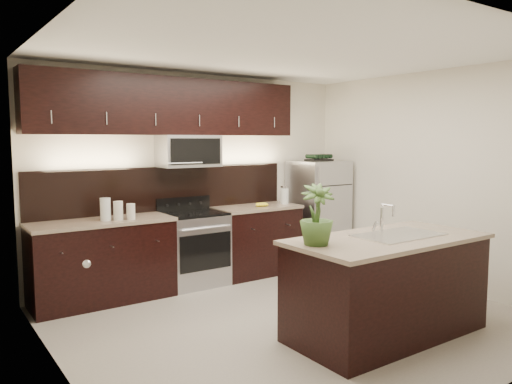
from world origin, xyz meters
TOP-DOWN VIEW (x-y plane):
  - ground at (0.00, 0.00)m, footprint 4.50×4.50m
  - room_walls at (-0.11, -0.04)m, footprint 4.52×4.02m
  - counter_run at (-0.46, 1.69)m, footprint 3.51×0.65m
  - upper_fixtures at (-0.43, 1.84)m, footprint 3.49×0.40m
  - island at (0.48, -0.81)m, footprint 1.96×0.96m
  - sink_faucet at (0.63, -0.80)m, footprint 0.84×0.50m
  - refrigerator at (1.80, 1.63)m, footprint 0.74×0.67m
  - wine_rack at (1.80, 1.63)m, footprint 0.38×0.23m
  - plant at (-0.31, -0.69)m, footprint 0.38×0.38m
  - canisters at (-1.28, 1.60)m, footprint 0.36×0.21m
  - french_press at (1.17, 1.64)m, footprint 0.12×0.12m
  - bananas at (0.68, 1.61)m, footprint 0.21×0.18m

SIDE VIEW (x-z plane):
  - ground at x=0.00m, z-range 0.00..0.00m
  - counter_run at x=-0.46m, z-range 0.00..0.94m
  - island at x=0.48m, z-range 0.00..0.94m
  - refrigerator at x=1.80m, z-range 0.00..1.53m
  - sink_faucet at x=0.63m, z-range 0.81..1.10m
  - bananas at x=0.68m, z-range 0.94..1.00m
  - canisters at x=-1.28m, z-range 0.93..1.18m
  - french_press at x=1.17m, z-range 0.90..1.23m
  - plant at x=-0.31m, z-range 0.94..1.47m
  - wine_rack at x=1.80m, z-range 1.53..1.62m
  - room_walls at x=-0.11m, z-range 0.34..3.05m
  - upper_fixtures at x=-0.43m, z-range 1.31..2.97m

